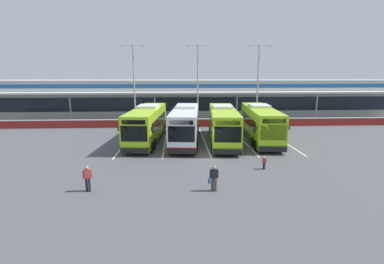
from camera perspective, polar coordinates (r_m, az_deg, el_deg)
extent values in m
plane|color=#4C4C51|center=(25.80, 3.65, -4.77)|extent=(200.00, 200.00, 0.00)
cube|color=#B7B7B2|center=(51.88, 0.24, 6.51)|extent=(70.00, 10.00, 5.50)
cube|color=#19232D|center=(46.93, 0.59, 5.44)|extent=(66.00, 0.08, 2.20)
cube|color=navy|center=(46.71, 0.60, 8.92)|extent=(68.00, 0.08, 0.60)
cube|color=beige|center=(45.30, 0.71, 7.64)|extent=(67.00, 3.00, 0.24)
cube|color=gray|center=(51.71, 0.24, 9.83)|extent=(70.00, 10.00, 0.50)
cylinder|color=#999999|center=(46.89, -22.58, 4.32)|extent=(0.20, 0.20, 4.20)
cylinder|color=#999999|center=(44.32, -7.24, 4.74)|extent=(0.20, 0.20, 4.20)
cylinder|color=#999999|center=(45.13, 8.71, 4.82)|extent=(0.20, 0.20, 4.20)
cylinder|color=#999999|center=(49.17, 23.06, 4.57)|extent=(0.20, 0.20, 4.20)
cube|color=maroon|center=(39.78, 1.26, 1.74)|extent=(60.00, 0.36, 1.00)
cube|color=#B2B2B2|center=(39.69, 1.26, 2.52)|extent=(60.00, 0.40, 0.10)
cube|color=#9ED11E|center=(31.43, -8.76, 1.62)|extent=(3.59, 12.18, 3.19)
cube|color=#598419|center=(31.68, -8.69, -0.72)|extent=(3.61, 12.20, 0.56)
cube|color=black|center=(31.78, -8.64, 2.18)|extent=(3.41, 9.79, 0.96)
cube|color=black|center=(25.69, -11.21, -0.33)|extent=(2.31, 0.30, 1.40)
cube|color=black|center=(25.50, -11.31, 1.87)|extent=(2.05, 0.26, 0.40)
cube|color=silver|center=(32.17, -8.53, 4.97)|extent=(2.29, 2.97, 0.28)
cube|color=black|center=(25.93, -11.14, -3.63)|extent=(2.45, 0.37, 0.44)
cube|color=black|center=(25.67, -7.90, 0.57)|extent=(0.09, 0.13, 0.36)
cube|color=black|center=(26.32, -14.16, 0.60)|extent=(0.09, 0.13, 0.36)
cylinder|color=black|center=(35.96, -5.48, 0.69)|extent=(0.41, 1.06, 1.04)
cylinder|color=black|center=(36.35, -9.22, 0.71)|extent=(0.41, 1.06, 1.04)
cylinder|color=black|center=(28.42, -7.50, -2.24)|extent=(0.41, 1.06, 1.04)
cylinder|color=black|center=(28.91, -12.18, -2.17)|extent=(0.41, 1.06, 1.04)
cylinder|color=black|center=(27.08, -7.98, -2.94)|extent=(0.41, 1.06, 1.04)
cylinder|color=black|center=(27.59, -12.88, -2.85)|extent=(0.41, 1.06, 1.04)
cube|color=silver|center=(30.91, -1.30, 1.58)|extent=(3.59, 12.18, 3.19)
cube|color=#AD1E1E|center=(31.16, -1.29, -0.80)|extent=(3.61, 12.20, 0.56)
cube|color=black|center=(31.26, -1.26, 2.15)|extent=(3.41, 9.79, 0.96)
cube|color=black|center=(25.05, -2.08, -0.41)|extent=(2.31, 0.30, 1.40)
cube|color=black|center=(24.85, -2.10, 1.84)|extent=(2.05, 0.26, 0.40)
cube|color=silver|center=(31.65, -1.21, 4.99)|extent=(2.29, 2.97, 0.28)
cube|color=black|center=(25.29, -2.08, -3.79)|extent=(2.45, 0.37, 0.44)
cube|color=black|center=(25.26, 1.26, 0.50)|extent=(0.09, 0.13, 0.36)
cube|color=black|center=(25.46, -5.30, 0.54)|extent=(0.09, 0.13, 0.36)
cylinder|color=black|center=(35.63, 1.05, 0.64)|extent=(0.41, 1.06, 1.04)
cylinder|color=black|center=(35.75, -2.78, 0.66)|extent=(0.41, 1.06, 1.04)
cylinder|color=black|center=(28.01, 0.78, -2.34)|extent=(0.41, 1.06, 1.04)
cylinder|color=black|center=(28.16, -4.09, -2.30)|extent=(0.41, 1.06, 1.04)
cylinder|color=black|center=(26.65, 0.71, -3.06)|extent=(0.41, 1.06, 1.04)
cylinder|color=black|center=(26.81, -4.41, -3.01)|extent=(0.41, 1.06, 1.04)
cube|color=#9ED11E|center=(30.92, 6.05, 1.53)|extent=(3.59, 12.18, 3.19)
cube|color=#598419|center=(31.17, 6.00, -0.85)|extent=(3.61, 12.20, 0.56)
cube|color=black|center=(31.27, 6.01, 2.09)|extent=(3.41, 9.79, 0.96)
cube|color=black|center=(25.06, 6.98, -0.48)|extent=(2.31, 0.30, 1.40)
cube|color=black|center=(24.87, 7.04, 1.77)|extent=(2.05, 0.26, 0.40)
cube|color=silver|center=(31.66, 5.99, 4.93)|extent=(2.29, 2.97, 0.28)
cube|color=black|center=(25.31, 6.92, -3.86)|extent=(2.45, 0.37, 0.44)
cube|color=black|center=(25.50, 10.19, 0.43)|extent=(0.09, 0.13, 0.36)
cube|color=black|center=(25.25, 3.65, 0.48)|extent=(0.09, 0.13, 0.36)
cylinder|color=black|center=(35.77, 7.40, 0.59)|extent=(0.41, 1.06, 1.04)
cylinder|color=black|center=(35.63, 3.58, 0.62)|extent=(0.41, 1.06, 1.04)
cylinder|color=black|center=(28.19, 8.86, -2.39)|extent=(0.41, 1.06, 1.04)
cylinder|color=black|center=(28.01, 3.99, -2.37)|extent=(0.41, 1.06, 1.04)
cylinder|color=black|center=(26.85, 9.21, -3.10)|extent=(0.41, 1.06, 1.04)
cylinder|color=black|center=(26.65, 4.09, -3.09)|extent=(0.41, 1.06, 1.04)
cube|color=#9ED11E|center=(32.44, 13.14, 1.76)|extent=(3.59, 12.18, 3.19)
cube|color=#598419|center=(32.68, 13.04, -0.52)|extent=(3.61, 12.20, 0.56)
cube|color=black|center=(32.79, 13.03, 2.29)|extent=(3.41, 9.79, 0.96)
cube|color=black|center=(26.70, 15.57, -0.09)|extent=(2.31, 0.30, 1.40)
cube|color=black|center=(26.52, 15.69, 2.02)|extent=(2.05, 0.26, 0.40)
cube|color=silver|center=(33.18, 12.95, 5.00)|extent=(2.29, 2.97, 0.28)
cube|color=black|center=(26.92, 15.45, -3.27)|extent=(2.45, 0.37, 0.44)
cube|color=black|center=(27.34, 18.40, 0.76)|extent=(0.09, 0.13, 0.36)
cube|color=black|center=(26.67, 12.39, 0.82)|extent=(0.09, 0.13, 0.36)
cylinder|color=black|center=(37.35, 13.51, 0.82)|extent=(0.41, 1.06, 1.04)
cylinder|color=black|center=(36.95, 9.88, 0.86)|extent=(0.41, 1.06, 1.04)
cylinder|color=black|center=(29.91, 16.43, -1.93)|extent=(0.41, 1.06, 1.04)
cylinder|color=black|center=(29.41, 11.91, -1.93)|extent=(0.41, 1.06, 1.04)
cylinder|color=black|center=(28.60, 17.11, -2.57)|extent=(0.41, 1.06, 1.04)
cylinder|color=black|center=(28.07, 12.39, -2.59)|extent=(0.41, 1.06, 1.04)
cube|color=silver|center=(31.91, -12.80, -1.87)|extent=(0.14, 13.00, 0.01)
cube|color=silver|center=(31.46, -5.24, -1.82)|extent=(0.14, 13.00, 0.01)
cube|color=silver|center=(31.57, 2.40, -1.74)|extent=(0.14, 13.00, 0.01)
cube|color=silver|center=(32.23, 9.86, -1.62)|extent=(0.14, 13.00, 0.01)
cube|color=silver|center=(33.42, 16.90, -1.49)|extent=(0.14, 13.00, 0.01)
cube|color=#4C4238|center=(18.49, 3.98, -10.06)|extent=(0.15, 0.19, 0.84)
cube|color=#4C4238|center=(18.41, 4.54, -10.17)|extent=(0.15, 0.19, 0.84)
cube|color=black|center=(18.21, 4.30, -8.06)|extent=(0.35, 0.23, 0.56)
cube|color=black|center=(18.18, 3.60, -8.17)|extent=(0.09, 0.10, 0.54)
cube|color=black|center=(18.25, 4.98, -8.12)|extent=(0.09, 0.10, 0.54)
sphere|color=tan|center=(18.08, 4.32, -6.90)|extent=(0.22, 0.22, 0.22)
cube|color=#194C9E|center=(18.35, 3.36, -9.52)|extent=(0.13, 0.28, 0.22)
cylinder|color=#194C9E|center=(18.29, 3.36, -8.99)|extent=(0.02, 0.02, 0.16)
cube|color=black|center=(19.51, -19.82, -9.57)|extent=(0.18, 0.21, 0.84)
cube|color=black|center=(19.39, -19.34, -9.67)|extent=(0.18, 0.21, 0.84)
cube|color=#B23838|center=(19.22, -19.72, -7.67)|extent=(0.39, 0.31, 0.56)
cube|color=#B23838|center=(19.23, -20.38, -7.79)|extent=(0.11, 0.12, 0.54)
cube|color=#B23838|center=(19.22, -19.06, -7.70)|extent=(0.11, 0.12, 0.54)
sphere|color=tan|center=(19.10, -19.80, -6.56)|extent=(0.22, 0.22, 0.22)
cube|color=black|center=(23.11, 13.75, -6.35)|extent=(0.14, 0.14, 0.52)
cube|color=black|center=(23.01, 13.91, -6.43)|extent=(0.14, 0.14, 0.52)
cube|color=#B23838|center=(22.93, 13.88, -5.36)|extent=(0.25, 0.24, 0.35)
cube|color=#B23838|center=(22.99, 13.56, -5.35)|extent=(0.08, 0.08, 0.33)
cube|color=#B23838|center=(22.89, 14.20, -5.45)|extent=(0.08, 0.08, 0.33)
sphere|color=#DBB293|center=(22.87, 13.91, -4.78)|extent=(0.14, 0.14, 0.14)
cylinder|color=#9E9EA3|center=(41.75, -11.17, 8.89)|extent=(0.20, 0.20, 11.00)
cylinder|color=#9E9EA3|center=(41.88, -11.46, 16.22)|extent=(2.80, 0.10, 0.10)
cube|color=silver|center=(42.09, -13.42, 15.98)|extent=(0.44, 0.28, 0.20)
cube|color=silver|center=(41.70, -9.48, 16.17)|extent=(0.44, 0.28, 0.20)
cylinder|color=#9E9EA3|center=(41.58, 1.11, 9.09)|extent=(0.20, 0.20, 11.00)
cylinder|color=#9E9EA3|center=(41.71, 1.14, 16.46)|extent=(2.80, 0.10, 0.10)
cube|color=silver|center=(41.62, -0.86, 16.33)|extent=(0.44, 0.28, 0.20)
cube|color=silver|center=(41.82, 3.13, 16.29)|extent=(0.44, 0.28, 0.20)
cylinder|color=#9E9EA3|center=(42.32, 12.64, 8.87)|extent=(0.20, 0.20, 11.00)
cylinder|color=#9E9EA3|center=(42.45, 12.96, 16.09)|extent=(2.80, 0.10, 0.10)
cube|color=silver|center=(42.09, 11.05, 16.08)|extent=(0.44, 0.28, 0.20)
cube|color=silver|center=(42.84, 14.83, 15.83)|extent=(0.44, 0.28, 0.20)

